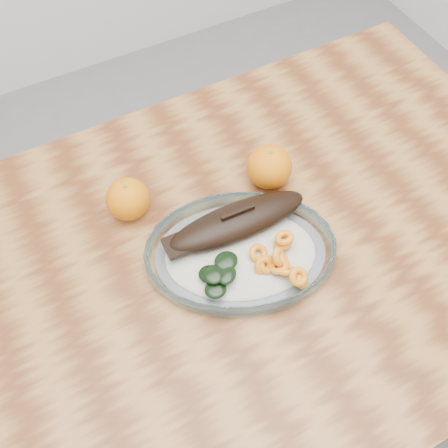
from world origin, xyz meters
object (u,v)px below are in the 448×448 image
Objects in this scene: orange_left at (128,199)px; orange_right at (269,167)px; dining_table at (246,279)px; plated_meal at (241,249)px.

orange_right reaches higher than orange_left.
plated_meal is (-0.02, -0.00, 0.12)m from dining_table.
plated_meal is at bearing -174.12° from dining_table.
dining_table is 1.62× the size of plated_meal.
orange_right is at bearing -11.77° from orange_left.
orange_right is at bearing 65.47° from plated_meal.
orange_right is (0.25, -0.05, 0.00)m from orange_left.
dining_table is 0.26m from orange_left.
dining_table is at bearing 27.47° from plated_meal.
orange_right reaches higher than plated_meal.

